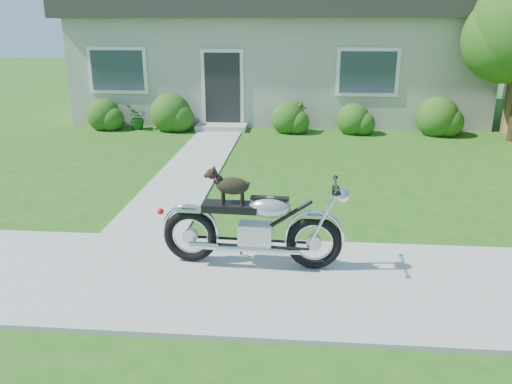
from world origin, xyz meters
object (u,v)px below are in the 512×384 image
potted_plant_right (298,117)px  motorcycle_with_dog (254,225)px  potted_plant_left (137,117)px  house (280,46)px

potted_plant_right → motorcycle_with_dog: bearing=-93.3°
potted_plant_left → motorcycle_with_dog: bearing=-63.8°
motorcycle_with_dog → house: bearing=93.4°
house → potted_plant_right: bearing=-79.4°
house → potted_plant_right: (0.64, -3.44, -1.73)m
potted_plant_left → potted_plant_right: (4.53, 0.00, 0.07)m
potted_plant_left → motorcycle_with_dog: size_ratio=0.32×
potted_plant_right → motorcycle_with_dog: motorcycle_with_dog is taller
potted_plant_right → potted_plant_left: bearing=180.0°
house → potted_plant_right: house is taller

